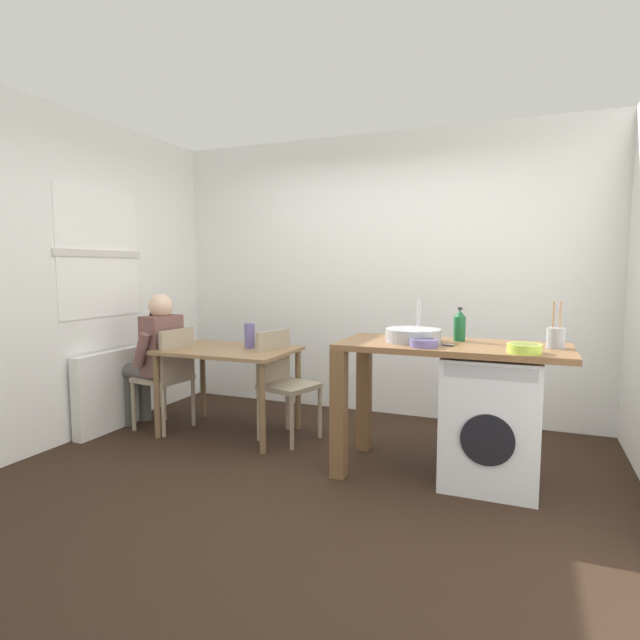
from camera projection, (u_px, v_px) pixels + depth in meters
name	position (u px, v px, depth m)	size (l,w,h in m)	color
ground_plane	(309.00, 476.00, 3.51)	(5.46, 5.46, 0.00)	black
wall_back	(379.00, 276.00, 4.99)	(4.60, 0.10, 2.70)	white
wall_window_side	(67.00, 277.00, 4.18)	(0.12, 3.80, 2.70)	white
radiator	(112.00, 390.00, 4.51)	(0.10, 0.80, 0.70)	white
dining_table	(229.00, 360.00, 4.37)	(1.10, 0.76, 0.74)	olive
chair_person_seat	(169.00, 373.00, 4.48)	(0.45, 0.45, 0.90)	gray
chair_opposite	(283.00, 378.00, 4.27)	(0.49, 0.49, 0.90)	gray
seated_person	(155.00, 353.00, 4.55)	(0.52, 0.53, 1.20)	#595651
kitchen_counter	(420.00, 365.00, 3.51)	(1.50, 0.68, 0.92)	brown
washing_machine	(491.00, 420.00, 3.37)	(0.60, 0.61, 0.86)	silver
sink_basin	(413.00, 335.00, 3.51)	(0.38, 0.38, 0.09)	#9EA0A5
tap	(419.00, 319.00, 3.67)	(0.02, 0.02, 0.28)	#B2B2B7
bottle_tall_green	(460.00, 326.00, 3.55)	(0.08, 0.08, 0.23)	#19592D
mixing_bowl	(424.00, 342.00, 3.29)	(0.18, 0.18, 0.05)	slate
utensil_crock	(556.00, 337.00, 3.22)	(0.11, 0.11, 0.30)	gray
colander	(524.00, 348.00, 3.04)	(0.20, 0.20, 0.06)	#A8C63D
vase	(250.00, 335.00, 4.38)	(0.09, 0.09, 0.22)	slate
scissors	(442.00, 345.00, 3.34)	(0.15, 0.06, 0.01)	#B2B2B7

